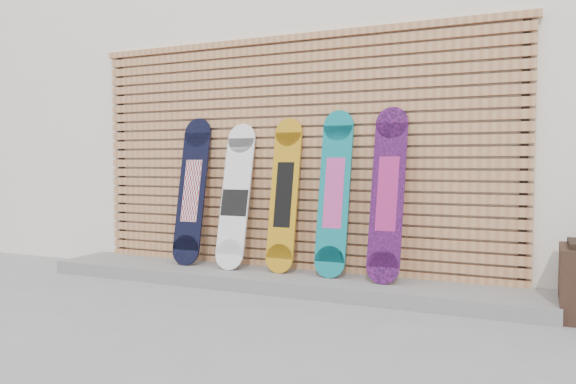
% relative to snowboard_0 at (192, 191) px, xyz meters
% --- Properties ---
extents(ground, '(80.00, 80.00, 0.00)m').
position_rel_snowboard_0_xyz_m(ground, '(1.13, -0.79, -0.84)').
color(ground, gray).
rests_on(ground, ground).
extents(building, '(12.00, 5.00, 3.60)m').
position_rel_snowboard_0_xyz_m(building, '(1.63, 2.71, 0.96)').
color(building, white).
rests_on(building, ground).
extents(concrete_step, '(4.60, 0.70, 0.12)m').
position_rel_snowboard_0_xyz_m(concrete_step, '(0.98, -0.11, -0.78)').
color(concrete_step, slate).
rests_on(concrete_step, ground).
extents(slat_wall, '(4.26, 0.08, 2.29)m').
position_rel_snowboard_0_xyz_m(slat_wall, '(0.98, 0.18, 0.37)').
color(slat_wall, '#B4774B').
rests_on(slat_wall, ground).
extents(snowboard_0, '(0.30, 0.30, 1.44)m').
position_rel_snowboard_0_xyz_m(snowboard_0, '(0.00, 0.00, 0.00)').
color(snowboard_0, black).
rests_on(snowboard_0, concrete_step).
extents(snowboard_1, '(0.29, 0.33, 1.37)m').
position_rel_snowboard_0_xyz_m(snowboard_1, '(0.50, -0.02, -0.04)').
color(snowboard_1, white).
rests_on(snowboard_1, concrete_step).
extents(snowboard_2, '(0.27, 0.28, 1.41)m').
position_rel_snowboard_0_xyz_m(snowboard_2, '(0.99, 0.01, -0.02)').
color(snowboard_2, '#C18814').
rests_on(snowboard_2, concrete_step).
extents(snowboard_3, '(0.28, 0.29, 1.46)m').
position_rel_snowboard_0_xyz_m(snowboard_3, '(1.48, 0.01, 0.01)').
color(snowboard_3, '#0D757E').
rests_on(snowboard_3, concrete_step).
extents(snowboard_4, '(0.28, 0.34, 1.47)m').
position_rel_snowboard_0_xyz_m(snowboard_4, '(1.96, -0.02, 0.02)').
color(snowboard_4, black).
rests_on(snowboard_4, concrete_step).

